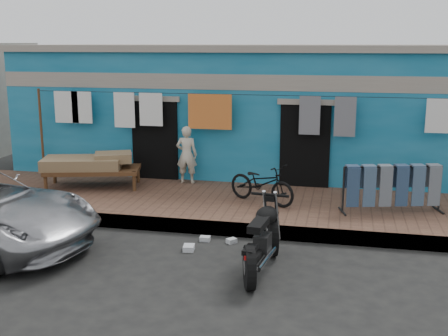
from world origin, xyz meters
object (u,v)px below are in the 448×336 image
(charpoy, at_px, (93,171))
(jeans_rack, at_px, (392,188))
(seated_person, at_px, (187,155))
(motorcycle, at_px, (262,237))
(bicycle, at_px, (262,179))

(charpoy, bearing_deg, jeans_rack, -4.86)
(seated_person, height_order, jeans_rack, seated_person)
(seated_person, distance_m, charpoy, 2.13)
(charpoy, distance_m, jeans_rack, 6.41)
(motorcycle, bearing_deg, jeans_rack, 59.12)
(seated_person, bearing_deg, charpoy, 18.12)
(bicycle, height_order, charpoy, bicycle)
(motorcycle, bearing_deg, charpoy, 148.40)
(motorcycle, distance_m, jeans_rack, 3.47)
(motorcycle, bearing_deg, bicycle, 104.56)
(jeans_rack, bearing_deg, charpoy, 175.14)
(bicycle, bearing_deg, seated_person, 84.78)
(motorcycle, xyz_separation_m, charpoy, (-4.30, 3.32, 0.06))
(motorcycle, relative_size, charpoy, 0.75)
(bicycle, bearing_deg, charpoy, 111.02)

